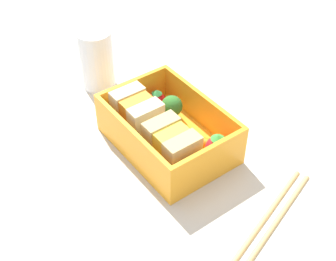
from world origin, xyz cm
name	(u,v)px	position (x,y,z in cm)	size (l,w,h in cm)	color
ground_plane	(168,150)	(0.00, 0.00, -1.00)	(120.00, 120.00, 2.00)	beige
bento_tray	(168,142)	(0.00, 0.00, 0.60)	(17.32, 12.08, 1.20)	orange
bento_rim	(168,125)	(0.00, 0.00, 3.66)	(17.32, 12.08, 4.91)	orange
sandwich_left	(172,147)	(-3.88, 2.31, 3.99)	(6.55, 4.63, 5.58)	tan
sandwich_center_left	(137,115)	(3.88, 2.31, 3.99)	(6.55, 4.63, 5.58)	beige
strawberry_left	(217,147)	(-6.46, -3.04, 2.89)	(3.13, 3.13, 3.73)	red
carrot_stick_far_left	(194,139)	(-2.77, -2.32, 1.89)	(1.38, 1.38, 5.40)	orange
carrot_stick_left	(183,126)	(0.33, -2.87, 1.73)	(1.06, 1.06, 3.77)	orange
broccoli_floret	(172,107)	(2.74, -2.66, 3.68)	(3.01, 3.01, 4.12)	#96D15A
strawberry_far_left	(157,100)	(6.32, -2.68, 2.61)	(2.57, 2.57, 3.17)	red
chopstick_pair	(268,223)	(-17.60, -1.35, 0.35)	(7.69, 18.97, 0.70)	tan
drinking_glass	(97,60)	(17.60, 0.52, 4.79)	(5.13, 5.13, 9.58)	white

